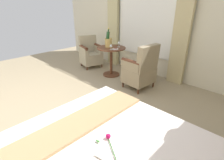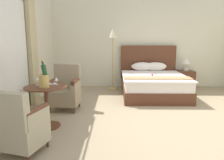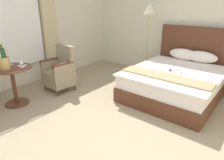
{
  "view_description": "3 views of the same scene",
  "coord_description": "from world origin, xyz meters",
  "px_view_note": "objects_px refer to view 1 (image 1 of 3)",
  "views": [
    {
      "loc": [
        1.02,
        2.56,
        1.72
      ],
      "look_at": [
        -1.0,
        0.6,
        0.47
      ],
      "focal_mm": 28.0,
      "sensor_mm": 36.0,
      "label": 1
    },
    {
      "loc": [
        -0.81,
        -3.95,
        1.49
      ],
      "look_at": [
        -0.89,
        0.77,
        0.62
      ],
      "focal_mm": 35.0,
      "sensor_mm": 36.0,
      "label": 2
    },
    {
      "loc": [
        1.56,
        -1.9,
        1.79
      ],
      "look_at": [
        -0.58,
        0.76,
        0.48
      ],
      "focal_mm": 32.0,
      "sensor_mm": 36.0,
      "label": 3
    }
  ],
  "objects_px": {
    "champagne_bucket": "(108,41)",
    "armchair_by_window": "(141,70)",
    "wine_glass_near_bucket": "(111,45)",
    "wine_glass_near_edge": "(119,43)",
    "snack_plate": "(115,49)",
    "side_table_round": "(111,58)",
    "armchair_facing_bed": "(90,53)"
  },
  "relations": [
    {
      "from": "wine_glass_near_bucket",
      "to": "champagne_bucket",
      "type": "bearing_deg",
      "value": -121.25
    },
    {
      "from": "champagne_bucket",
      "to": "armchair_by_window",
      "type": "height_order",
      "value": "champagne_bucket"
    },
    {
      "from": "side_table_round",
      "to": "snack_plate",
      "type": "xyz_separation_m",
      "value": [
        0.05,
        0.19,
        0.28
      ]
    },
    {
      "from": "wine_glass_near_bucket",
      "to": "wine_glass_near_edge",
      "type": "distance_m",
      "value": 0.32
    },
    {
      "from": "wine_glass_near_bucket",
      "to": "armchair_by_window",
      "type": "bearing_deg",
      "value": 93.17
    },
    {
      "from": "side_table_round",
      "to": "champagne_bucket",
      "type": "distance_m",
      "value": 0.43
    },
    {
      "from": "side_table_round",
      "to": "wine_glass_near_edge",
      "type": "xyz_separation_m",
      "value": [
        -0.18,
        0.09,
        0.38
      ]
    },
    {
      "from": "snack_plate",
      "to": "wine_glass_near_edge",
      "type": "bearing_deg",
      "value": -157.0
    },
    {
      "from": "wine_glass_near_edge",
      "to": "wine_glass_near_bucket",
      "type": "bearing_deg",
      "value": 7.96
    },
    {
      "from": "side_table_round",
      "to": "armchair_facing_bed",
      "type": "height_order",
      "value": "armchair_facing_bed"
    },
    {
      "from": "armchair_by_window",
      "to": "wine_glass_near_bucket",
      "type": "bearing_deg",
      "value": -86.83
    },
    {
      "from": "side_table_round",
      "to": "wine_glass_near_edge",
      "type": "distance_m",
      "value": 0.43
    },
    {
      "from": "champagne_bucket",
      "to": "armchair_facing_bed",
      "type": "height_order",
      "value": "champagne_bucket"
    },
    {
      "from": "side_table_round",
      "to": "snack_plate",
      "type": "relative_size",
      "value": 4.9
    },
    {
      "from": "champagne_bucket",
      "to": "wine_glass_near_edge",
      "type": "height_order",
      "value": "champagne_bucket"
    },
    {
      "from": "wine_glass_near_edge",
      "to": "snack_plate",
      "type": "xyz_separation_m",
      "value": [
        0.23,
        0.1,
        -0.1
      ]
    },
    {
      "from": "snack_plate",
      "to": "armchair_by_window",
      "type": "xyz_separation_m",
      "value": [
        0.05,
        0.78,
        -0.3
      ]
    },
    {
      "from": "champagne_bucket",
      "to": "armchair_facing_bed",
      "type": "relative_size",
      "value": 0.52
    },
    {
      "from": "champagne_bucket",
      "to": "armchair_by_window",
      "type": "bearing_deg",
      "value": 85.13
    },
    {
      "from": "armchair_facing_bed",
      "to": "armchair_by_window",
      "type": "bearing_deg",
      "value": 84.94
    },
    {
      "from": "armchair_facing_bed",
      "to": "side_table_round",
      "type": "bearing_deg",
      "value": 85.67
    },
    {
      "from": "snack_plate",
      "to": "armchair_by_window",
      "type": "relative_size",
      "value": 0.15
    },
    {
      "from": "wine_glass_near_edge",
      "to": "armchair_by_window",
      "type": "distance_m",
      "value": 1.01
    },
    {
      "from": "snack_plate",
      "to": "armchair_by_window",
      "type": "bearing_deg",
      "value": 86.62
    },
    {
      "from": "side_table_round",
      "to": "champagne_bucket",
      "type": "relative_size",
      "value": 1.57
    },
    {
      "from": "champagne_bucket",
      "to": "snack_plate",
      "type": "xyz_separation_m",
      "value": [
        0.04,
        0.28,
        -0.14
      ]
    },
    {
      "from": "side_table_round",
      "to": "champagne_bucket",
      "type": "height_order",
      "value": "champagne_bucket"
    },
    {
      "from": "side_table_round",
      "to": "armchair_facing_bed",
      "type": "xyz_separation_m",
      "value": [
        -0.07,
        -0.91,
        -0.06
      ]
    },
    {
      "from": "side_table_round",
      "to": "champagne_bucket",
      "type": "bearing_deg",
      "value": -85.21
    },
    {
      "from": "wine_glass_near_edge",
      "to": "snack_plate",
      "type": "relative_size",
      "value": 1.0
    },
    {
      "from": "wine_glass_near_edge",
      "to": "snack_plate",
      "type": "bearing_deg",
      "value": 23.0
    },
    {
      "from": "wine_glass_near_edge",
      "to": "side_table_round",
      "type": "bearing_deg",
      "value": -27.69
    }
  ]
}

